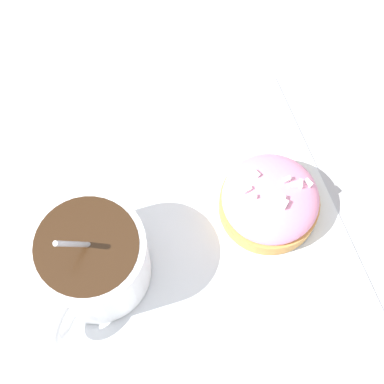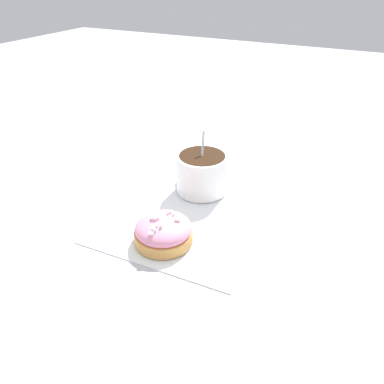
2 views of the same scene
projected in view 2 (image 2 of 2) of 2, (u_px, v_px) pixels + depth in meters
The scene contains 4 objects.
ground_plane at pixel (188, 215), 0.60m from camera, with size 3.00×3.00×0.00m, color #B2B2B7.
paper_napkin at pixel (188, 214), 0.60m from camera, with size 0.27×0.25×0.00m.
coffee_cup at pixel (202, 171), 0.64m from camera, with size 0.09×0.10×0.10m.
frosted_pastry at pixel (163, 231), 0.53m from camera, with size 0.08×0.08×0.04m.
Camera 2 is at (-0.44, -0.23, 0.35)m, focal length 35.00 mm.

